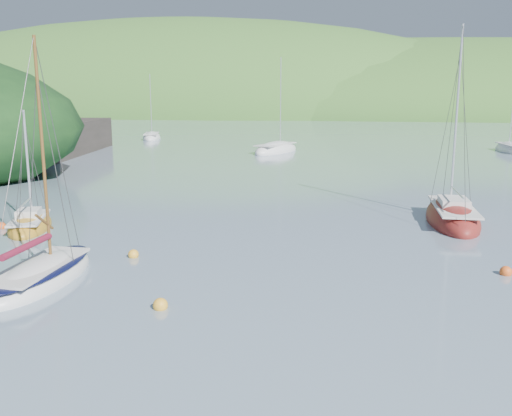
% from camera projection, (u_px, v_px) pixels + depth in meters
% --- Properties ---
extents(ground, '(700.00, 700.00, 0.00)m').
position_uv_depth(ground, '(156.00, 326.00, 17.14)').
color(ground, slate).
rests_on(ground, ground).
extents(shoreline_hills, '(690.00, 135.00, 56.00)m').
position_uv_depth(shoreline_hills, '(331.00, 112.00, 184.10)').
color(shoreline_hills, '#3C6E2A').
rests_on(shoreline_hills, ground).
extents(daysailer_white, '(2.50, 6.26, 9.50)m').
position_uv_depth(daysailer_white, '(41.00, 276.00, 21.03)').
color(daysailer_white, white).
rests_on(daysailer_white, ground).
extents(sloop_red, '(2.91, 7.66, 11.19)m').
position_uv_depth(sloop_red, '(452.00, 218.00, 30.50)').
color(sloop_red, maroon).
rests_on(sloop_red, ground).
extents(sailboat_yellow, '(3.70, 5.31, 6.55)m').
position_uv_depth(sailboat_yellow, '(30.00, 226.00, 29.08)').
color(sailboat_yellow, '#B98120').
rests_on(sailboat_yellow, ground).
extents(distant_sloop_a, '(5.31, 8.52, 11.47)m').
position_uv_depth(distant_sloop_a, '(276.00, 151.00, 64.56)').
color(distant_sloop_a, white).
rests_on(distant_sloop_a, ground).
extents(distant_sloop_b, '(3.68, 7.72, 10.58)m').
position_uv_depth(distant_sloop_b, '(512.00, 150.00, 64.86)').
color(distant_sloop_b, white).
rests_on(distant_sloop_b, ground).
extents(distant_sloop_c, '(4.47, 7.38, 9.94)m').
position_uv_depth(distant_sloop_c, '(152.00, 138.00, 81.68)').
color(distant_sloop_c, white).
rests_on(distant_sloop_c, ground).
extents(mooring_buoys, '(24.11, 10.49, 0.50)m').
position_uv_depth(mooring_buoys, '(153.00, 273.00, 21.65)').
color(mooring_buoys, yellow).
rests_on(mooring_buoys, ground).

